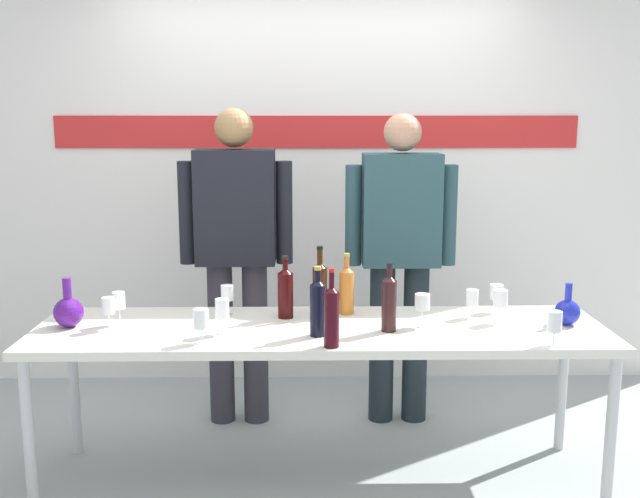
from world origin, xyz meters
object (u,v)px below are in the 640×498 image
Objects in this scene: wine_bottle_5 at (389,302)px; wine_glass_left_2 at (227,293)px; wine_glass_right_4 at (555,322)px; decanter_blue_right at (567,311)px; presenter_left at (236,246)px; wine_glass_left_1 at (108,306)px; wine_glass_left_3 at (119,301)px; wine_bottle_0 at (332,315)px; wine_glass_right_1 at (496,292)px; display_table at (320,338)px; decanter_blue_left at (68,311)px; wine_bottle_1 at (285,291)px; wine_bottle_2 at (347,288)px; wine_glass_right_3 at (422,302)px; wine_glass_left_4 at (222,309)px; wine_bottle_4 at (318,306)px; wine_glass_right_2 at (500,299)px; presenter_right at (400,248)px; wine_glass_left_0 at (201,319)px; wine_glass_right_0 at (472,298)px; wine_bottle_3 at (320,287)px.

wine_bottle_5 reaches higher than wine_glass_left_2.
decanter_blue_right is at bearing 61.80° from wine_glass_right_4.
presenter_left is at bearing 156.76° from decanter_blue_right.
wine_glass_left_3 is (0.03, 0.08, 0.00)m from wine_glass_left_1.
wine_bottle_0 is 0.99m from wine_glass_right_1.
wine_glass_left_3 is at bearing 177.20° from display_table.
decanter_blue_left reaches higher than wine_glass_right_1.
decanter_blue_left is 1.01m from wine_bottle_1.
wine_glass_right_3 is (0.34, -0.23, -0.01)m from wine_bottle_2.
wine_glass_left_4 is (-0.75, -0.04, -0.02)m from wine_bottle_5.
wine_bottle_1 is 0.97× the size of wine_bottle_4.
wine_glass_right_2 is at bearing 3.29° from display_table.
wine_glass_right_3 reaches higher than wine_glass_left_1.
presenter_right reaches higher than wine_glass_left_0.
wine_glass_left_0 is at bearing -163.13° from wine_glass_right_0.
wine_glass_left_2 is (-0.29, 0.05, -0.02)m from wine_bottle_1.
decanter_blue_left is at bearing 179.20° from wine_glass_right_3.
wine_glass_left_4 is (-1.59, -0.12, 0.05)m from decanter_blue_right.
wine_bottle_5 is at bearing -167.13° from wine_glass_right_2.
decanter_blue_left is 1.49× the size of wine_glass_right_3.
wine_bottle_4 reaches higher than wine_glass_right_1.
decanter_blue_left is 1.48× the size of wine_glass_left_3.
display_table is 0.86m from wine_glass_right_2.
wine_glass_right_2 reaches higher than wine_glass_left_0.
wine_bottle_5 is (0.31, -0.07, 0.19)m from display_table.
wine_bottle_3 reaches higher than wine_glass_left_2.
wine_bottle_3 is (0.45, -0.51, -0.11)m from presenter_left.
wine_glass_right_4 is (0.85, -0.51, -0.03)m from wine_bottle_2.
wine_glass_left_4 is (-0.27, -0.27, -0.02)m from wine_bottle_1.
wine_bottle_1 is 2.04× the size of wine_glass_left_2.
wine_bottle_3 is 0.41m from wine_bottle_5.
display_table is 1.51× the size of presenter_right.
presenter_left is at bearing 160.80° from wine_glass_right_1.
wine_glass_left_3 and wine_glass_right_3 have the same top height.
wine_glass_right_1 is at bearing 1.41° from wine_bottle_2.
decanter_blue_left is 1.00m from presenter_left.
wine_glass_left_4 reaches higher than wine_glass_right_0.
wine_bottle_4 is at bearing -11.37° from wine_glass_left_3.
decanter_blue_left is (-1.16, 0.01, 0.13)m from display_table.
wine_glass_left_3 is at bearing -126.36° from presenter_left.
presenter_left is 0.96m from wine_bottle_4.
wine_glass_left_2 is (-0.45, 0.21, 0.16)m from display_table.
decanter_blue_right is 0.68m from wine_glass_right_3.
presenter_left is 0.91m from wine_glass_left_1.
wine_bottle_2 is 1.08m from wine_glass_left_3.
wine_bottle_5 is (0.27, 0.22, -0.00)m from wine_bottle_0.
wine_glass_right_2 is (-0.03, -0.19, 0.02)m from wine_glass_right_1.
wine_bottle_0 is at bearing -139.94° from wine_bottle_5.
wine_bottle_2 is 2.01× the size of wine_glass_right_4.
wine_glass_left_2 is 0.94m from wine_glass_right_3.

